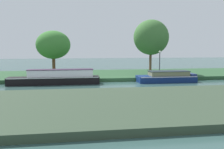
% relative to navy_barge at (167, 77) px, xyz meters
% --- Properties ---
extents(ground_plane, '(120.00, 120.00, 0.00)m').
position_rel_navy_barge_xyz_m(ground_plane, '(-4.69, -1.20, -0.52)').
color(ground_plane, '#32514D').
extents(riverbank_far, '(72.00, 10.00, 0.40)m').
position_rel_navy_barge_xyz_m(riverbank_far, '(-4.69, 5.80, -0.32)').
color(riverbank_far, '#2A502F').
rests_on(riverbank_far, ground_plane).
extents(riverbank_near, '(72.00, 10.00, 0.40)m').
position_rel_navy_barge_xyz_m(riverbank_near, '(-4.69, -10.20, -0.32)').
color(riverbank_near, '#344432').
rests_on(riverbank_near, ground_plane).
extents(navy_barge, '(6.27, 2.08, 1.20)m').
position_rel_navy_barge_xyz_m(navy_barge, '(0.00, 0.00, 0.00)').
color(navy_barge, navy).
rests_on(navy_barge, ground_plane).
extents(black_narrowboat, '(9.05, 1.56, 1.52)m').
position_rel_navy_barge_xyz_m(black_narrowboat, '(-11.72, 0.00, 0.13)').
color(black_narrowboat, black).
rests_on(black_narrowboat, ground_plane).
extents(willow_tree_left, '(4.43, 4.09, 5.48)m').
position_rel_navy_barge_xyz_m(willow_tree_left, '(-12.65, 7.50, 3.52)').
color(willow_tree_left, brown).
rests_on(willow_tree_left, riverbank_far).
extents(willow_tree_centre, '(4.59, 4.29, 6.91)m').
position_rel_navy_barge_xyz_m(willow_tree_centre, '(-0.01, 5.81, 4.49)').
color(willow_tree_centre, brown).
rests_on(willow_tree_centre, riverbank_far).
extents(lamp_post, '(0.24, 0.24, 2.94)m').
position_rel_navy_barge_xyz_m(lamp_post, '(-0.20, 1.87, 1.72)').
color(lamp_post, '#333338').
rests_on(lamp_post, riverbank_far).
extents(mooring_post_near, '(0.20, 0.20, 0.74)m').
position_rel_navy_barge_xyz_m(mooring_post_near, '(0.84, 1.36, 0.25)').
color(mooring_post_near, '#472E32').
rests_on(mooring_post_near, riverbank_far).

